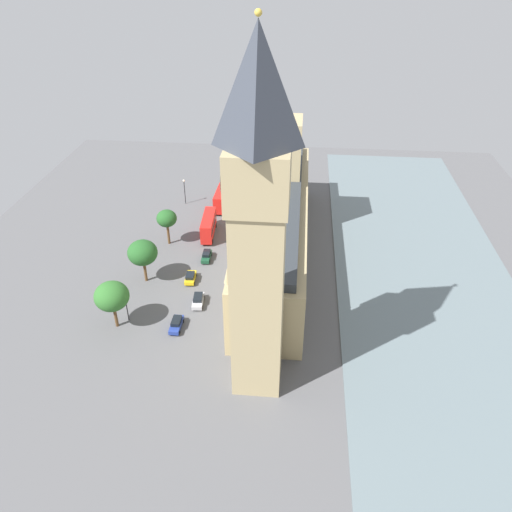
{
  "coord_description": "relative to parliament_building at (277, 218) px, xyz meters",
  "views": [
    {
      "loc": [
        -6.45,
        91.01,
        57.99
      ],
      "look_at": [
        1.0,
        12.73,
        7.53
      ],
      "focal_mm": 34.85,
      "sensor_mm": 36.0,
      "label": 1
    }
  ],
  "objects": [
    {
      "name": "pedestrian_near_tower",
      "position": [
        8.69,
        1.73,
        -7.19
      ],
      "size": [
        0.64,
        0.57,
        1.52
      ],
      "rotation": [
        0.0,
        0.0,
        2.01
      ],
      "color": "maroon",
      "rests_on": "ground"
    },
    {
      "name": "street_lamp_slot_13",
      "position": [
        24.91,
        26.23,
        -3.84
      ],
      "size": [
        0.56,
        0.56,
        5.7
      ],
      "color": "black",
      "rests_on": "ground"
    },
    {
      "name": "car_silver_opposite_hall",
      "position": [
        13.33,
        20.48,
        -6.98
      ],
      "size": [
        2.27,
        4.85,
        1.74
      ],
      "rotation": [
        0.0,
        0.0,
        0.08
      ],
      "color": "#B7B7BC",
      "rests_on": "ground"
    },
    {
      "name": "car_yellow_cab_under_trees",
      "position": [
        16.28,
        13.32,
        -6.99
      ],
      "size": [
        2.14,
        4.41,
        1.74
      ],
      "rotation": [
        0.0,
        0.0,
        3.2
      ],
      "color": "gold",
      "rests_on": "ground"
    },
    {
      "name": "pedestrian_leading",
      "position": [
        9.14,
        -12.73,
        -7.16
      ],
      "size": [
        0.55,
        0.64,
        1.59
      ],
      "rotation": [
        0.0,
        0.0,
        6.0
      ],
      "color": "maroon",
      "rests_on": "ground"
    },
    {
      "name": "car_blue_by_river_gate",
      "position": [
        15.82,
        27.55,
        -6.99
      ],
      "size": [
        1.88,
        4.71,
        1.74
      ],
      "rotation": [
        0.0,
        0.0,
        0.0
      ],
      "color": "navy",
      "rests_on": "ground"
    },
    {
      "name": "street_lamp_slot_12",
      "position": [
        24.65,
        -20.56,
        -3.26
      ],
      "size": [
        0.56,
        0.56,
        6.65
      ],
      "color": "black",
      "rests_on": "ground"
    },
    {
      "name": "plane_tree_slot_10",
      "position": [
        26.44,
        28.02,
        -1.35
      ],
      "size": [
        5.97,
        5.97,
        9.1
      ],
      "color": "brown",
      "rests_on": "ground"
    },
    {
      "name": "pedestrian_kerbside",
      "position": [
        8.83,
        -12.99,
        -7.2
      ],
      "size": [
        0.55,
        0.44,
        1.5
      ],
      "rotation": [
        0.0,
        0.0,
        1.63
      ],
      "color": "gray",
      "rests_on": "ground"
    },
    {
      "name": "plane_tree_slot_11",
      "position": [
        25.18,
        13.96,
        -1.33
      ],
      "size": [
        5.83,
        5.83,
        9.06
      ],
      "color": "brown",
      "rests_on": "ground"
    },
    {
      "name": "double_decker_bus_far_end",
      "position": [
        14.97,
        -19.42,
        -5.24
      ],
      "size": [
        2.81,
        10.55,
        4.75
      ],
      "rotation": [
        0.0,
        0.0,
        -0.02
      ],
      "color": "red",
      "rests_on": "ground"
    },
    {
      "name": "ground_plane",
      "position": [
        1.99,
        1.82,
        -7.87
      ],
      "size": [
        133.57,
        133.57,
        0.0
      ],
      "primitive_type": "plane",
      "color": "#565659"
    },
    {
      "name": "parliament_building",
      "position": [
        0.0,
        0.0,
        0.0
      ],
      "size": [
        12.89,
        63.57,
        26.22
      ],
      "color": "tan",
      "rests_on": "ground"
    },
    {
      "name": "clock_tower",
      "position": [
        0.54,
        38.17,
        19.06
      ],
      "size": [
        8.01,
        8.01,
        52.11
      ],
      "color": "tan",
      "rests_on": "ground"
    },
    {
      "name": "river_thames",
      "position": [
        -30.44,
        1.82,
        -7.75
      ],
      "size": [
        35.24,
        120.22,
        0.25
      ],
      "primitive_type": "cube",
      "color": "slate",
      "rests_on": "ground"
    },
    {
      "name": "plane_tree_trailing",
      "position": [
        24.07,
        -0.57,
        -1.58
      ],
      "size": [
        4.44,
        4.44,
        8.26
      ],
      "color": "brown",
      "rests_on": "ground"
    },
    {
      "name": "double_decker_bus_corner",
      "position": [
        15.79,
        -5.04,
        -5.24
      ],
      "size": [
        3.13,
        10.63,
        4.75
      ],
      "rotation": [
        0.0,
        0.0,
        3.2
      ],
      "color": "red",
      "rests_on": "ground"
    },
    {
      "name": "car_dark_green_midblock",
      "position": [
        14.51,
        5.12,
        -6.99
      ],
      "size": [
        1.92,
        4.67,
        1.74
      ],
      "rotation": [
        0.0,
        0.0,
        0.03
      ],
      "color": "#19472D",
      "rests_on": "ground"
    }
  ]
}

